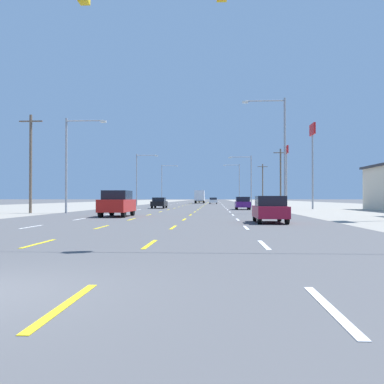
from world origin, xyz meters
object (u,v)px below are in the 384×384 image
at_px(hatchback_far_right_nearest, 270,209).
at_px(pole_sign_right_row_1, 312,144).
at_px(hatchback_far_right_mid, 243,203).
at_px(streetlight_left_row_2, 163,181).
at_px(streetlight_right_row_1, 249,176).
at_px(streetlight_right_row_2, 238,181).
at_px(streetlight_right_row_0, 281,147).
at_px(streetlight_left_row_1, 139,176).
at_px(pole_sign_right_row_2, 287,160).
at_px(hatchback_center_turn_farthest, 202,200).
at_px(sedan_inner_right_far, 213,201).
at_px(sedan_inner_left_midfar, 159,203).
at_px(box_truck_center_turn_farther, 200,196).
at_px(streetlight_left_row_0, 71,158).
at_px(suv_inner_left_near, 117,203).

xyz_separation_m(hatchback_far_right_nearest, pole_sign_right_row_1, (9.11, 29.83, 7.38)).
xyz_separation_m(hatchback_far_right_mid, streetlight_left_row_2, (-16.82, 60.32, 5.06)).
relative_size(streetlight_right_row_1, streetlight_right_row_2, 0.87).
distance_m(streetlight_right_row_1, streetlight_left_row_2, 41.24).
bearing_deg(hatchback_far_right_nearest, streetlight_right_row_0, 78.99).
bearing_deg(streetlight_left_row_1, pole_sign_right_row_2, -4.32).
bearing_deg(hatchback_center_turn_farthest, hatchback_far_right_mid, -84.23).
bearing_deg(sedan_inner_right_far, streetlight_left_row_1, -119.77).
height_order(sedan_inner_left_midfar, pole_sign_right_row_2, pole_sign_right_row_2).
xyz_separation_m(hatchback_far_right_mid, box_truck_center_turn_farther, (-7.15, 56.36, 1.05)).
bearing_deg(box_truck_center_turn_farther, hatchback_center_turn_farthest, 89.54).
height_order(hatchback_far_right_nearest, streetlight_right_row_2, streetlight_right_row_2).
xyz_separation_m(streetlight_left_row_0, streetlight_right_row_2, (19.48, 72.73, 0.71)).
distance_m(streetlight_left_row_0, streetlight_left_row_2, 72.73).
bearing_deg(hatchback_far_right_mid, box_truck_center_turn_farther, 97.23).
bearing_deg(streetlight_right_row_0, sedan_inner_left_midfar, 126.70).
height_order(pole_sign_right_row_1, pole_sign_right_row_2, pole_sign_right_row_1).
bearing_deg(streetlight_right_row_2, streetlight_left_row_0, -104.99).
xyz_separation_m(streetlight_right_row_0, streetlight_left_row_2, (-19.51, 72.73, -0.21)).
xyz_separation_m(streetlight_right_row_1, streetlight_left_row_2, (-19.43, 36.36, 0.67)).
bearing_deg(sedan_inner_right_far, streetlight_right_row_2, 64.65).
bearing_deg(hatchback_far_right_nearest, hatchback_center_turn_farthest, 94.05).
height_order(pole_sign_right_row_2, streetlight_left_row_2, pole_sign_right_row_2).
height_order(sedan_inner_left_midfar, sedan_inner_right_far, same).
height_order(hatchback_far_right_mid, streetlight_right_row_1, streetlight_right_row_1).
distance_m(hatchback_far_right_nearest, streetlight_right_row_1, 51.39).
bearing_deg(sedan_inner_left_midfar, streetlight_right_row_0, -53.30).
relative_size(streetlight_left_row_1, streetlight_right_row_2, 0.91).
bearing_deg(streetlight_right_row_0, streetlight_right_row_1, 90.12).
distance_m(sedan_inner_right_far, streetlight_left_row_2, 19.40).
distance_m(streetlight_left_row_0, streetlight_right_row_2, 75.29).
distance_m(streetlight_right_row_1, streetlight_right_row_2, 36.37).
distance_m(hatchback_far_right_nearest, hatchback_far_right_mid, 27.18).
height_order(streetlight_left_row_0, streetlight_left_row_1, streetlight_left_row_1).
relative_size(suv_inner_left_near, streetlight_right_row_2, 0.48).
distance_m(sedan_inner_left_midfar, hatchback_center_turn_farthest, 64.01).
height_order(box_truck_center_turn_farther, streetlight_right_row_2, streetlight_right_row_2).
bearing_deg(sedan_inner_right_far, streetlight_right_row_1, -74.70).
bearing_deg(sedan_inner_left_midfar, box_truck_center_turn_farther, 85.84).
xyz_separation_m(suv_inner_left_near, streetlight_left_row_2, (-6.07, 79.90, 4.81)).
xyz_separation_m(box_truck_center_turn_farther, streetlight_right_row_0, (9.83, -68.77, 4.21)).
distance_m(sedan_inner_right_far, streetlight_right_row_0, 59.96).
bearing_deg(streetlight_left_row_0, box_truck_center_turn_farther, 81.97).
distance_m(pole_sign_right_row_2, streetlight_left_row_0, 43.06).
xyz_separation_m(box_truck_center_turn_farther, streetlight_right_row_1, (9.76, -32.41, 3.33)).
distance_m(box_truck_center_turn_farther, hatchback_center_turn_farthest, 13.30).
bearing_deg(pole_sign_right_row_1, pole_sign_right_row_2, 90.08).
distance_m(sedan_inner_left_midfar, streetlight_right_row_0, 23.22).
distance_m(streetlight_left_row_0, streetlight_right_row_1, 41.24).
bearing_deg(hatchback_center_turn_farthest, pole_sign_right_row_1, -76.59).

